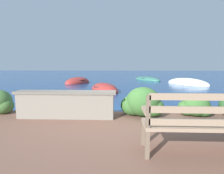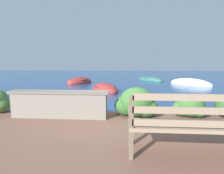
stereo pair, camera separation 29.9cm
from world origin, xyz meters
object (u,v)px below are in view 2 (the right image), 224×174
Objects in this scene: park_bench at (186,123)px; rowboat_far at (80,82)px; mooring_buoy at (79,96)px; rowboat_outer at (150,80)px; rowboat_mid at (190,84)px; rowboat_nearest at (105,90)px.

park_bench is 12.42m from rowboat_far.
mooring_buoy is (1.63, -6.31, 0.01)m from rowboat_far.
rowboat_far is 0.82× the size of rowboat_outer.
mooring_buoy is at bearing 44.18° from rowboat_far.
rowboat_mid is at bearing 39.49° from mooring_buoy.
rowboat_outer is (-2.44, 3.75, -0.02)m from rowboat_mid.
rowboat_far is 6.88m from rowboat_outer.
rowboat_far reaches higher than rowboat_mid.
park_bench is 7.80m from rowboat_nearest.
rowboat_far reaches higher than rowboat_outer.
rowboat_mid reaches higher than rowboat_nearest.
rowboat_nearest reaches higher than mooring_buoy.
rowboat_mid is 1.12× the size of rowboat_far.
park_bench is 0.57× the size of rowboat_nearest.
rowboat_nearest is 5.37× the size of mooring_buoy.
rowboat_nearest is 2.45m from mooring_buoy.
park_bench is at bearing 140.40° from rowboat_outer.
rowboat_mid is at bearing 115.67° from rowboat_far.
park_bench reaches higher than rowboat_nearest.
rowboat_outer is at bearing 146.92° from rowboat_far.
rowboat_far is (-4.55, 11.54, -0.63)m from park_bench.
mooring_buoy is at bearing 89.73° from rowboat_mid.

